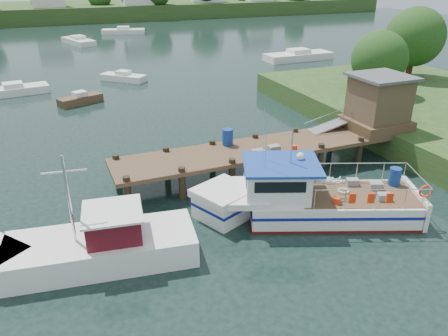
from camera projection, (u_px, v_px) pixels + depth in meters
name	position (u px, v px, depth m)	size (l,w,h in m)	color
ground_plane	(231.00, 177.00, 22.49)	(160.00, 160.00, 0.00)	black
far_shore	(74.00, 8.00, 90.71)	(140.00, 42.55, 9.22)	#2E481E
dock	(340.00, 120.00, 23.84)	(16.60, 3.00, 4.78)	#4E3825
lobster_boat	(304.00, 199.00, 18.56)	(9.61, 5.73, 4.75)	silver
work_boat	(90.00, 247.00, 15.66)	(8.23, 3.45, 4.30)	silver
moored_rowboat	(80.00, 99.00, 34.36)	(3.61, 2.37, 0.99)	#4E3825
moored_far	(123.00, 31.00, 70.81)	(7.13, 4.15, 1.15)	silver
moored_a	(14.00, 90.00, 36.86)	(5.73, 2.61, 1.02)	silver
moored_b	(124.00, 77.00, 41.35)	(4.15, 4.11, 0.96)	silver
moored_c	(298.00, 56.00, 50.66)	(8.09, 2.92, 1.27)	silver
moored_d	(78.00, 41.00, 61.25)	(4.23, 7.20, 1.16)	silver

